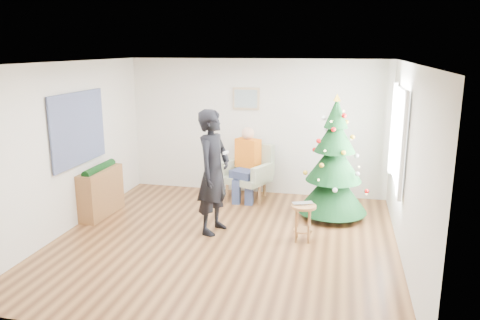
% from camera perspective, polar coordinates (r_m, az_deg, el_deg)
% --- Properties ---
extents(floor, '(5.00, 5.00, 0.00)m').
position_cam_1_polar(floor, '(7.08, -1.88, -9.78)').
color(floor, brown).
rests_on(floor, ground).
extents(ceiling, '(5.00, 5.00, 0.00)m').
position_cam_1_polar(ceiling, '(6.50, -2.06, 11.77)').
color(ceiling, white).
rests_on(ceiling, wall_back).
extents(wall_back, '(5.00, 0.00, 5.00)m').
position_cam_1_polar(wall_back, '(9.06, 2.01, 4.02)').
color(wall_back, silver).
rests_on(wall_back, floor).
extents(wall_front, '(5.00, 0.00, 5.00)m').
position_cam_1_polar(wall_front, '(4.39, -10.23, -6.70)').
color(wall_front, silver).
rests_on(wall_front, floor).
extents(wall_left, '(0.00, 5.00, 5.00)m').
position_cam_1_polar(wall_left, '(7.68, -20.35, 1.42)').
color(wall_left, silver).
rests_on(wall_left, floor).
extents(wall_right, '(0.00, 5.00, 5.00)m').
position_cam_1_polar(wall_right, '(6.52, 19.82, -0.59)').
color(wall_right, silver).
rests_on(wall_right, floor).
extents(window_panel, '(0.04, 1.30, 1.40)m').
position_cam_1_polar(window_panel, '(7.45, 18.82, 2.76)').
color(window_panel, white).
rests_on(window_panel, wall_right).
extents(curtains, '(0.05, 1.75, 1.50)m').
position_cam_1_polar(curtains, '(7.44, 18.59, 2.77)').
color(curtains, white).
rests_on(curtains, wall_right).
extents(christmas_tree, '(1.16, 1.16, 2.09)m').
position_cam_1_polar(christmas_tree, '(7.88, 11.39, -0.36)').
color(christmas_tree, '#3F2816').
rests_on(christmas_tree, floor).
extents(stool, '(0.37, 0.37, 0.56)m').
position_cam_1_polar(stool, '(7.02, 7.69, -7.57)').
color(stool, brown).
rests_on(stool, floor).
extents(laptop, '(0.36, 0.30, 0.02)m').
position_cam_1_polar(laptop, '(6.93, 7.76, -5.37)').
color(laptop, silver).
rests_on(laptop, stool).
extents(armchair, '(1.00, 0.99, 1.04)m').
position_cam_1_polar(armchair, '(8.86, 1.02, -2.26)').
color(armchair, '#96A182').
rests_on(armchair, floor).
extents(seated_person, '(0.58, 0.74, 1.36)m').
position_cam_1_polar(seated_person, '(8.73, 0.78, -0.35)').
color(seated_person, navy).
rests_on(seated_person, armchair).
extents(standing_man, '(0.60, 0.78, 1.92)m').
position_cam_1_polar(standing_man, '(7.12, -3.26, -1.47)').
color(standing_man, black).
rests_on(standing_man, floor).
extents(game_controller, '(0.06, 0.13, 0.04)m').
position_cam_1_polar(game_controller, '(6.97, -1.74, 0.91)').
color(game_controller, white).
rests_on(game_controller, standing_man).
extents(console, '(0.35, 1.01, 0.80)m').
position_cam_1_polar(console, '(8.31, -16.59, -3.81)').
color(console, brown).
rests_on(console, floor).
extents(garland, '(0.14, 0.90, 0.14)m').
position_cam_1_polar(garland, '(8.20, -16.79, -1.01)').
color(garland, black).
rests_on(garland, console).
extents(tapestry, '(0.03, 1.50, 1.15)m').
position_cam_1_polar(tapestry, '(7.86, -19.08, 3.65)').
color(tapestry, black).
rests_on(tapestry, wall_left).
extents(framed_picture, '(0.52, 0.05, 0.42)m').
position_cam_1_polar(framed_picture, '(8.99, 0.73, 7.49)').
color(framed_picture, tan).
rests_on(framed_picture, wall_back).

